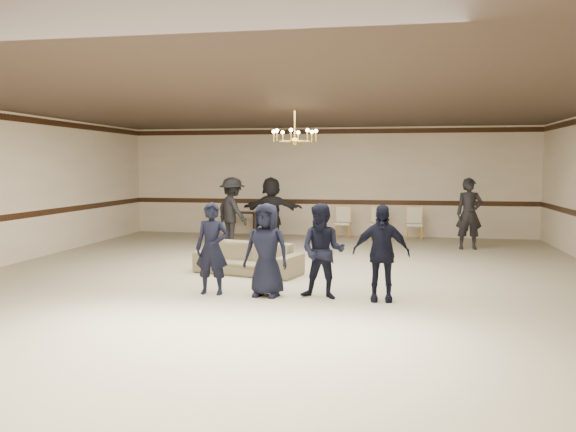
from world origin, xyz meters
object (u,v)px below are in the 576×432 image
Objects in this scene: settee at (248,258)px; adult_right at (469,214)px; boy_b at (266,250)px; adult_mid at (271,210)px; chandelier at (295,125)px; boy_d at (381,253)px; adult_left at (232,211)px; banquet_chair_mid at (378,224)px; boy_c at (323,251)px; console_table at (242,224)px; banquet_chair_left at (343,223)px; boy_a at (212,248)px; banquet_chair_right at (415,224)px.

adult_right reaches higher than settee.
boy_b is 6.62m from adult_mid.
boy_d is at bearing -54.09° from chandelier.
banquet_chair_mid is (3.73, 1.89, -0.44)m from adult_left.
boy_c is 0.84× the size of adult_mid.
chandelier is at bearing -141.23° from adult_right.
settee is at bearing 139.70° from boy_c.
boy_d is 0.84× the size of adult_right.
boy_b is at bearing 151.73° from adult_left.
banquet_chair_mid is (-0.25, 7.68, -0.30)m from boy_d.
chandelier is 0.63× the size of boy_b.
console_table is (-0.27, 2.09, -0.53)m from adult_left.
adult_mid is (-1.32, 4.07, -1.99)m from chandelier.
banquet_chair_mid reaches higher than console_table.
adult_right is at bearing 58.25° from settee.
boy_c is at bearing 111.04° from adult_mid.
adult_mid is at bearing 111.83° from settee.
boy_d is 6.42m from adult_right.
settee is 2.41× the size of console_table.
banquet_chair_left and banquet_chair_mid have the same top height.
adult_left is 1.98× the size of banquet_chair_left.
boy_b is at bearing 0.12° from boy_a.
banquet_chair_right reaches higher than console_table.
adult_mid is at bearing 108.06° from boy_b.
settee is 1.16× the size of adult_left.
adult_mid is (-0.52, 4.64, 0.59)m from settee.
boy_a is at bearing 95.83° from adult_mid.
chandelier is at bearing -115.35° from banquet_chair_right.
boy_b is 1.66× the size of banquet_chair_left.
adult_mid is at bearing -152.36° from banquet_chair_mid.
adult_right is at bearing 44.15° from chandelier.
boy_b is 0.84× the size of adult_right.
adult_left is at bearing 117.53° from boy_b.
boy_b is 6.19m from adult_left.
banquet_chair_left is 3.01m from console_table.
boy_c is 8.57m from console_table.
adult_mid is 2.22m from banquet_chair_left.
settee is 5.97m from banquet_chair_left.
banquet_chair_mid is (0.65, 7.68, -0.30)m from boy_c.
boy_d reaches higher than banquet_chair_right.
adult_mid reaches higher than boy_c.
adult_left reaches higher than boy_d.
settee is 4.70m from adult_mid.
adult_right is 2.08m from banquet_chair_right.
banquet_chair_mid is 1.00m from banquet_chair_right.
chandelier is 0.53× the size of adult_left.
adult_mid reaches higher than console_table.
adult_mid is 4.03m from banquet_chair_right.
banquet_chair_left is (0.50, 5.25, -2.43)m from chandelier.
chandelier is 4.72m from adult_mid.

